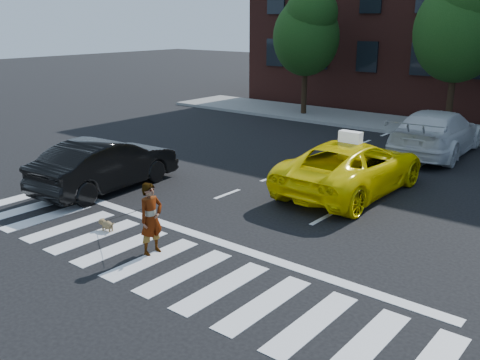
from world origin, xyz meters
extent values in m
plane|color=black|center=(0.00, 0.00, 0.00)|extent=(120.00, 120.00, 0.00)
cube|color=silver|center=(0.00, 0.00, 0.01)|extent=(13.00, 2.40, 0.01)
cube|color=silver|center=(0.00, 1.60, 0.01)|extent=(12.00, 0.30, 0.01)
cube|color=slate|center=(0.00, 17.50, 0.07)|extent=(30.00, 4.00, 0.15)
cylinder|color=black|center=(-7.00, 17.00, 1.62)|extent=(0.28, 0.28, 3.25)
ellipsoid|color=#12330D|center=(-7.00, 17.00, 4.03)|extent=(3.38, 3.38, 3.89)
sphere|color=#12330D|center=(-6.60, 16.80, 5.20)|extent=(2.60, 2.60, 2.60)
sphere|color=#12330D|center=(-7.35, 17.25, 4.88)|extent=(2.34, 2.34, 2.34)
cylinder|color=black|center=(0.50, 17.00, 1.77)|extent=(0.28, 0.28, 3.55)
ellipsoid|color=#12330D|center=(0.50, 17.00, 4.40)|extent=(3.69, 3.69, 4.25)
sphere|color=#12330D|center=(0.90, 16.80, 5.68)|extent=(2.84, 2.84, 2.84)
sphere|color=#12330D|center=(0.15, 17.25, 5.32)|extent=(2.56, 2.56, 2.56)
imported|color=#F8E005|center=(1.09, 6.89, 0.77)|extent=(2.62, 5.56, 1.54)
imported|color=black|center=(-4.72, 2.50, 0.77)|extent=(2.05, 4.83, 1.55)
imported|color=silver|center=(1.40, 13.06, 0.84)|extent=(2.69, 5.93, 1.68)
imported|color=#999999|center=(-0.21, 0.24, 0.80)|extent=(0.41, 0.60, 1.60)
ellipsoid|color=#9A7B4E|center=(-2.01, 0.41, 0.16)|extent=(0.39, 0.24, 0.20)
sphere|color=#9A7B4E|center=(-2.19, 0.38, 0.21)|extent=(0.17, 0.17, 0.15)
sphere|color=#9A7B4E|center=(-2.25, 0.37, 0.19)|extent=(0.08, 0.08, 0.07)
cylinder|color=#9A7B4E|center=(-1.83, 0.43, 0.21)|extent=(0.11, 0.05, 0.09)
sphere|color=#9A7B4E|center=(-2.19, 0.43, 0.26)|extent=(0.06, 0.06, 0.05)
sphere|color=#9A7B4E|center=(-2.18, 0.33, 0.26)|extent=(0.06, 0.06, 0.05)
cylinder|color=#9A7B4E|center=(-2.11, 0.35, 0.05)|extent=(0.04, 0.04, 0.10)
cylinder|color=#9A7B4E|center=(-2.12, 0.44, 0.05)|extent=(0.04, 0.04, 0.10)
cylinder|color=#9A7B4E|center=(-1.90, 0.38, 0.05)|extent=(0.04, 0.04, 0.10)
cylinder|color=#9A7B4E|center=(-1.91, 0.47, 0.05)|extent=(0.04, 0.04, 0.10)
cube|color=white|center=(1.09, 6.69, 1.70)|extent=(0.65, 0.29, 0.32)
camera|label=1|loc=(8.04, -6.92, 4.92)|focal=40.00mm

